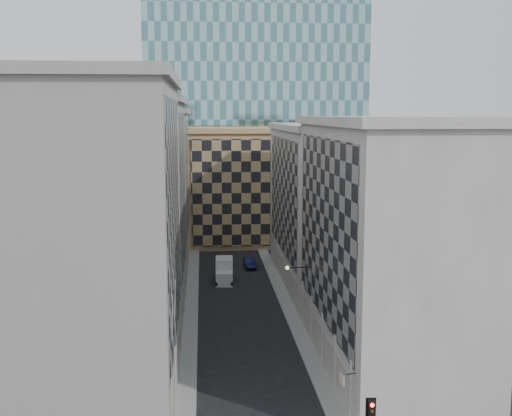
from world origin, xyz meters
TOP-DOWN VIEW (x-y plane):
  - sidewalk_west at (-5.25, 30.00)m, footprint 1.50×100.00m
  - sidewalk_east at (5.25, 30.00)m, footprint 1.50×100.00m
  - bldg_left_a at (-10.88, 11.00)m, footprint 10.80×22.80m
  - bldg_left_b at (-10.88, 33.00)m, footprint 10.80×22.80m
  - bldg_left_c at (-10.88, 55.00)m, footprint 10.80×22.80m
  - bldg_right_a at (10.88, 15.00)m, footprint 10.80×26.80m
  - bldg_right_b at (10.89, 42.00)m, footprint 10.80×28.80m
  - tan_block at (2.00, 67.90)m, footprint 16.80×14.80m
  - church_tower at (0.00, 82.00)m, footprint 7.20×7.20m
  - flagpoles_left at (-5.90, 6.00)m, footprint 0.10×6.33m
  - bracket_lamp at (4.38, 24.00)m, footprint 1.98×0.36m
  - box_truck at (-1.28, 42.72)m, footprint 2.34×5.32m
  - dark_car at (2.44, 49.81)m, footprint 1.68×4.16m
  - shop_sign at (5.05, 3.00)m, footprint 1.10×0.67m

SIDE VIEW (x-z plane):
  - sidewalk_west at x=-5.25m, z-range 0.00..0.15m
  - sidewalk_east at x=5.25m, z-range 0.00..0.15m
  - dark_car at x=2.44m, z-range 0.00..1.34m
  - box_truck at x=-1.28m, z-range -0.19..2.69m
  - shop_sign at x=5.05m, z-range 3.46..4.21m
  - bracket_lamp at x=4.38m, z-range 6.02..6.38m
  - flagpoles_left at x=-5.90m, z-range 6.83..9.17m
  - tan_block at x=2.00m, z-range 0.04..18.84m
  - bldg_right_b at x=10.89m, z-range 0.00..19.70m
  - bldg_right_a at x=10.88m, z-range -0.03..20.67m
  - bldg_left_c at x=-10.88m, z-range -0.02..21.68m
  - bldg_left_b at x=-10.88m, z-range -0.03..22.67m
  - bldg_left_a at x=-10.88m, z-range -0.03..23.67m
  - church_tower at x=0.00m, z-range 1.20..52.70m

